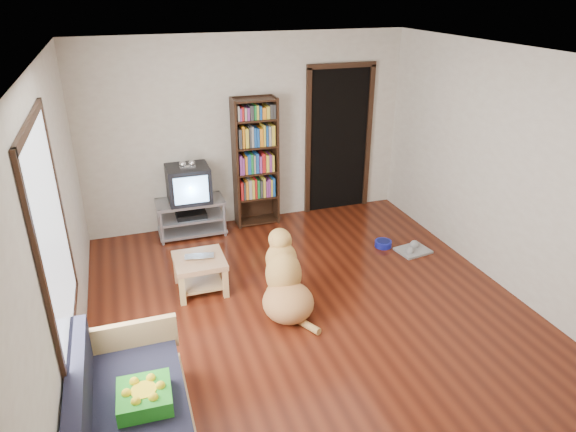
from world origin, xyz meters
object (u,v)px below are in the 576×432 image
object	(u,v)px
laptop	(199,259)
dog	(285,282)
green_cushion	(145,397)
tv_stand	(191,216)
coffee_table	(200,268)
dog_bowl	(383,244)
bookshelf	(255,156)
crt_tv	(188,183)
grey_rag	(413,250)

from	to	relation	value
laptop	dog	world-z (taller)	dog
green_cushion	tv_stand	xyz separation A→B (m)	(0.85, 3.48, -0.21)
coffee_table	tv_stand	bearing A→B (deg)	84.98
dog_bowl	bookshelf	size ratio (longest dim) A/B	0.12
bookshelf	dog_bowl	bearing A→B (deg)	-42.74
crt_tv	coffee_table	world-z (taller)	crt_tv
grey_rag	crt_tv	xyz separation A→B (m)	(-2.62, 1.44, 0.73)
tv_stand	green_cushion	bearing A→B (deg)	-103.71
grey_rag	coffee_table	size ratio (longest dim) A/B	0.73
laptop	dog_bowl	bearing A→B (deg)	17.11
laptop	green_cushion	bearing A→B (deg)	-99.82
grey_rag	dog	xyz separation A→B (m)	(-1.96, -0.67, 0.30)
tv_stand	crt_tv	distance (m)	0.47
grey_rag	bookshelf	distance (m)	2.46
laptop	coffee_table	size ratio (longest dim) A/B	0.58
crt_tv	tv_stand	bearing A→B (deg)	-90.00
laptop	crt_tv	world-z (taller)	crt_tv
grey_rag	bookshelf	world-z (taller)	bookshelf
dog_bowl	crt_tv	world-z (taller)	crt_tv
laptop	grey_rag	xyz separation A→B (m)	(2.75, 0.06, -0.40)
tv_stand	coffee_table	xyz separation A→B (m)	(-0.13, -1.45, 0.01)
grey_rag	tv_stand	distance (m)	2.99
dog_bowl	coffee_table	xyz separation A→B (m)	(-2.45, -0.28, 0.24)
crt_tv	dog	size ratio (longest dim) A/B	0.55
bookshelf	coffee_table	bearing A→B (deg)	-124.94
crt_tv	dog	xyz separation A→B (m)	(0.66, -2.11, -0.43)
laptop	grey_rag	world-z (taller)	laptop
tv_stand	bookshelf	size ratio (longest dim) A/B	0.50
laptop	grey_rag	distance (m)	2.78
tv_stand	laptop	bearing A→B (deg)	-94.92
dog	dog_bowl	bearing A→B (deg)	28.89
dog	grey_rag	bearing A→B (deg)	18.77
green_cushion	grey_rag	xyz separation A→B (m)	(3.47, 2.06, -0.47)
grey_rag	tv_stand	bearing A→B (deg)	151.50
green_cushion	crt_tv	size ratio (longest dim) A/B	0.65
green_cushion	bookshelf	size ratio (longest dim) A/B	0.21
green_cushion	tv_stand	world-z (taller)	green_cushion
laptop	crt_tv	xyz separation A→B (m)	(0.13, 1.50, 0.33)
crt_tv	coffee_table	xyz separation A→B (m)	(-0.13, -1.47, -0.46)
dog	laptop	bearing A→B (deg)	142.13
tv_stand	dog_bowl	bearing A→B (deg)	-26.81
dog_bowl	tv_stand	xyz separation A→B (m)	(-2.32, 1.17, 0.23)
green_cushion	dog_bowl	size ratio (longest dim) A/B	1.71
green_cushion	dog_bowl	world-z (taller)	green_cushion
dog_bowl	grey_rag	world-z (taller)	dog_bowl
coffee_table	laptop	bearing A→B (deg)	-90.00
dog_bowl	coffee_table	size ratio (longest dim) A/B	0.40
laptop	tv_stand	size ratio (longest dim) A/B	0.35
green_cushion	laptop	distance (m)	2.13
coffee_table	crt_tv	bearing A→B (deg)	85.06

